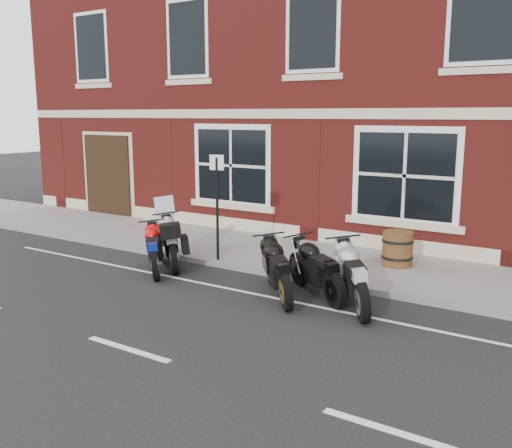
% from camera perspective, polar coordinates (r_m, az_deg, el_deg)
% --- Properties ---
extents(ground, '(80.00, 80.00, 0.00)m').
position_cam_1_polar(ground, '(10.91, -1.23, -7.18)').
color(ground, black).
rests_on(ground, ground).
extents(sidewalk, '(30.00, 3.00, 0.12)m').
position_cam_1_polar(sidewalk, '(13.37, 6.07, -3.55)').
color(sidewalk, slate).
rests_on(sidewalk, ground).
extents(kerb, '(30.00, 0.16, 0.12)m').
position_cam_1_polar(kerb, '(12.03, 2.61, -5.14)').
color(kerb, slate).
rests_on(kerb, ground).
extents(pub_building, '(24.00, 12.00, 12.00)m').
position_cam_1_polar(pub_building, '(20.10, 16.78, 17.95)').
color(pub_building, maroon).
rests_on(pub_building, ground).
extents(moto_touring_silver, '(1.70, 1.69, 1.48)m').
position_cam_1_polar(moto_touring_silver, '(13.16, -8.34, -1.41)').
color(moto_touring_silver, black).
rests_on(moto_touring_silver, ground).
extents(moto_sport_red, '(1.53, 1.64, 0.95)m').
position_cam_1_polar(moto_sport_red, '(12.66, -9.89, -2.22)').
color(moto_sport_red, black).
rests_on(moto_sport_red, ground).
extents(moto_sport_black, '(1.56, 1.76, 1.00)m').
position_cam_1_polar(moto_sport_black, '(10.74, 2.37, -4.28)').
color(moto_sport_black, black).
rests_on(moto_sport_black, ground).
extents(moto_sport_silver, '(1.44, 2.00, 1.05)m').
position_cam_1_polar(moto_sport_silver, '(10.36, 9.86, -4.85)').
color(moto_sport_silver, black).
rests_on(moto_sport_silver, ground).
extents(moto_naked_black, '(1.84, 1.42, 0.99)m').
position_cam_1_polar(moto_naked_black, '(10.86, 6.07, -4.20)').
color(moto_naked_black, black).
rests_on(moto_naked_black, ground).
extents(barrel_planter, '(0.69, 0.69, 0.76)m').
position_cam_1_polar(barrel_planter, '(12.84, 13.96, -2.40)').
color(barrel_planter, '#563D17').
rests_on(barrel_planter, sidewalk).
extents(parking_sign, '(0.33, 0.10, 2.39)m').
position_cam_1_polar(parking_sign, '(12.81, -3.90, 2.42)').
color(parking_sign, black).
rests_on(parking_sign, sidewalk).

